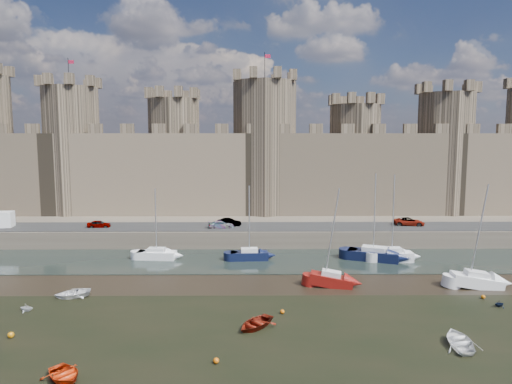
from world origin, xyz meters
TOP-DOWN VIEW (x-y plane):
  - ground at (0.00, 0.00)m, footprint 160.00×160.00m
  - water_channel at (0.00, 24.00)m, footprint 160.00×12.00m
  - quay at (0.00, 60.00)m, footprint 160.00×60.00m
  - road at (0.00, 34.00)m, footprint 160.00×7.00m
  - castle at (-0.64, 48.00)m, footprint 108.50×11.00m
  - car_0 at (-22.84, 33.44)m, footprint 3.43×1.61m
  - car_1 at (-3.71, 34.59)m, footprint 3.79×1.88m
  - car_2 at (-4.77, 32.89)m, footprint 3.93×2.10m
  - car_3 at (23.52, 34.66)m, footprint 4.74×2.68m
  - sailboat_0 at (-12.59, 24.85)m, footprint 5.08×2.35m
  - sailboat_1 at (-0.55, 24.38)m, footprint 4.89×2.14m
  - sailboat_2 at (17.64, 23.65)m, footprint 5.17×2.14m
  - sailboat_3 at (15.40, 24.10)m, footprint 6.84×4.62m
  - sailboat_4 at (8.22, 13.88)m, footprint 4.77×2.60m
  - sailboat_5 at (23.48, 13.43)m, footprint 5.24×2.41m
  - dinghy_0 at (-12.30, -5.12)m, footprint 4.12×4.23m
  - dinghy_2 at (15.42, -0.46)m, footprint 2.77×3.69m
  - dinghy_3 at (-20.67, 6.98)m, footprint 1.57×1.43m
  - dinghy_4 at (0.08, 3.18)m, footprint 4.28×4.38m
  - dinghy_6 at (-17.91, 10.61)m, footprint 3.86×3.14m
  - dinghy_7 at (22.87, 7.76)m, footprint 1.45×1.36m
  - buoy_0 at (-19.15, 1.41)m, footprint 0.49×0.49m
  - buoy_1 at (2.53, 6.24)m, footprint 0.40×0.40m
  - buoy_3 at (22.44, 9.92)m, footprint 0.41×0.41m
  - buoy_4 at (-2.68, -2.82)m, footprint 0.42×0.42m

SIDE VIEW (x-z plane):
  - ground at x=0.00m, z-range 0.00..0.00m
  - water_channel at x=0.00m, z-range 0.00..0.08m
  - buoy_1 at x=2.53m, z-range 0.00..0.40m
  - buoy_3 at x=22.44m, z-range 0.00..0.41m
  - buoy_4 at x=-2.68m, z-range 0.00..0.42m
  - buoy_0 at x=-19.15m, z-range 0.00..0.49m
  - dinghy_7 at x=22.87m, z-range 0.00..0.61m
  - dinghy_6 at x=-17.91m, z-range 0.00..0.70m
  - dinghy_3 at x=-20.67m, z-range 0.00..0.71m
  - dinghy_0 at x=-12.30m, z-range 0.00..0.72m
  - dinghy_2 at x=15.42m, z-range 0.00..0.73m
  - dinghy_4 at x=0.08m, z-range 0.00..0.74m
  - sailboat_0 at x=-12.59m, z-range -3.87..5.35m
  - sailboat_4 at x=8.22m, z-range -4.50..6.04m
  - sailboat_1 at x=-0.55m, z-range -4.03..5.57m
  - sailboat_5 at x=23.48m, z-range -4.72..6.28m
  - sailboat_3 at x=15.40m, z-range -4.74..6.43m
  - sailboat_2 at x=17.64m, z-range -4.66..6.39m
  - quay at x=0.00m, z-range 0.00..2.50m
  - road at x=0.00m, z-range 2.50..2.60m
  - car_2 at x=-4.77m, z-range 2.50..3.59m
  - car_0 at x=-22.84m, z-range 2.50..3.63m
  - car_1 at x=-3.71m, z-range 2.50..3.69m
  - car_3 at x=23.52m, z-range 2.50..3.75m
  - castle at x=-0.64m, z-range -2.83..26.17m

